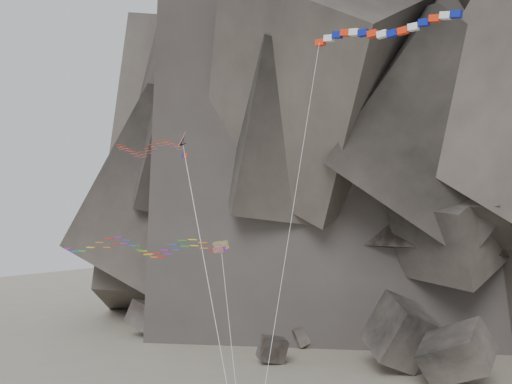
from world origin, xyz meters
The scene contains 6 objects.
headland centered at (0.00, 70.00, 42.00)m, with size 110.00×70.00×84.00m, color #5C534B, non-canonical shape.
boulder_field centered at (12.09, 31.81, 2.30)m, with size 80.05×17.14×9.71m.
delta_kite centered at (-8.40, 1.66, 23.47)m, with size 18.95×9.48×22.87m.
banner_kite centered at (11.12, 4.19, 30.94)m, with size 11.08×12.42×29.88m.
parafoil_kite centered at (-5.89, -2.40, 15.63)m, with size 19.55×6.11×14.48m.
pennant_kite centered at (-1.47, -0.76, 17.50)m, with size 11.24×8.72×21.02m.
Camera 1 is at (25.95, -39.35, 17.99)m, focal length 45.00 mm.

